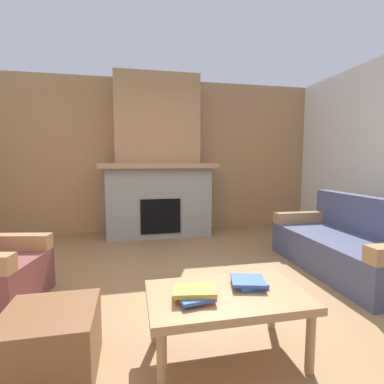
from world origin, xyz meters
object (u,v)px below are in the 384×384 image
at_px(fireplace, 158,167).
at_px(ottoman, 50,344).
at_px(coffee_table, 227,301).
at_px(couch, 348,247).

xyz_separation_m(fireplace, ottoman, (-0.93, -3.26, -0.96)).
bearing_deg(coffee_table, couch, 31.62).
xyz_separation_m(couch, coffee_table, (-1.84, -1.13, 0.09)).
distance_m(fireplace, coffee_table, 3.40).
height_order(couch, coffee_table, couch).
distance_m(couch, coffee_table, 2.16).
height_order(fireplace, ottoman, fireplace).
height_order(couch, ottoman, couch).
distance_m(coffee_table, ottoman, 1.08).
bearing_deg(ottoman, fireplace, 74.10).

